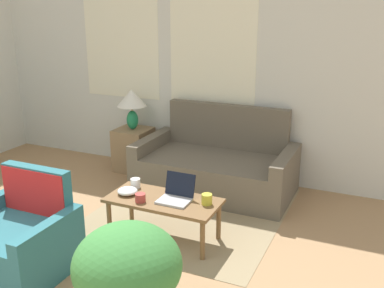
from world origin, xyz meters
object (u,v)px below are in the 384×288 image
(laptop, at_px, (176,195))
(snack_bowl, at_px, (128,191))
(coffee_table, at_px, (163,204))
(cup_white, at_px, (140,198))
(table_lamp, at_px, (132,101))
(potted_plant, at_px, (128,271))
(armchair, at_px, (19,241))
(cup_yellow, at_px, (207,199))
(cup_navy, at_px, (135,183))
(couch, at_px, (217,167))

(laptop, relative_size, snack_bowl, 1.52)
(coffee_table, bearing_deg, cup_white, -140.27)
(table_lamp, height_order, laptop, table_lamp)
(coffee_table, bearing_deg, potted_plant, -72.48)
(table_lamp, xyz_separation_m, cup_white, (1.04, -1.60, -0.48))
(armchair, height_order, table_lamp, table_lamp)
(cup_yellow, bearing_deg, cup_navy, 174.88)
(potted_plant, bearing_deg, laptop, 102.07)
(cup_navy, relative_size, potted_plant, 0.12)
(coffee_table, xyz_separation_m, cup_yellow, (0.40, 0.06, 0.09))
(cup_yellow, bearing_deg, cup_white, -160.84)
(table_lamp, xyz_separation_m, cup_navy, (0.83, -1.33, -0.47))
(table_lamp, xyz_separation_m, snack_bowl, (0.85, -1.50, -0.49))
(table_lamp, distance_m, potted_plant, 3.15)
(potted_plant, bearing_deg, cup_yellow, 89.26)
(armchair, height_order, potted_plant, armchair)
(armchair, distance_m, snack_bowl, 1.03)
(coffee_table, bearing_deg, cup_yellow, 8.72)
(cup_navy, xyz_separation_m, snack_bowl, (0.02, -0.17, -0.01))
(couch, xyz_separation_m, cup_navy, (-0.40, -1.17, 0.17))
(cup_yellow, distance_m, snack_bowl, 0.76)
(cup_white, relative_size, potted_plant, 0.12)
(armchair, distance_m, table_lamp, 2.50)
(couch, xyz_separation_m, cup_yellow, (0.38, -1.24, 0.17))
(snack_bowl, bearing_deg, table_lamp, 119.51)
(laptop, distance_m, potted_plant, 1.28)
(coffee_table, relative_size, cup_yellow, 10.90)
(couch, distance_m, laptop, 1.29)
(couch, relative_size, coffee_table, 1.71)
(table_lamp, relative_size, laptop, 1.80)
(snack_bowl, xyz_separation_m, potted_plant, (0.74, -1.18, 0.05))
(coffee_table, bearing_deg, armchair, -132.57)
(couch, height_order, cup_white, couch)
(armchair, height_order, cup_navy, armchair)
(couch, xyz_separation_m, coffee_table, (-0.02, -1.30, 0.08))
(armchair, bearing_deg, potted_plant, -13.66)
(table_lamp, bearing_deg, cup_white, -56.82)
(cup_navy, height_order, snack_bowl, cup_navy)
(laptop, bearing_deg, table_lamp, 132.71)
(cup_yellow, bearing_deg, potted_plant, -90.74)
(couch, xyz_separation_m, snack_bowl, (-0.38, -1.34, 0.16))
(armchair, xyz_separation_m, table_lamp, (-0.36, 2.38, 0.66))
(table_lamp, bearing_deg, potted_plant, -59.34)
(cup_navy, height_order, cup_yellow, cup_yellow)
(armchair, xyz_separation_m, cup_navy, (0.48, 1.05, 0.19))
(armchair, distance_m, cup_white, 1.06)
(cup_white, xyz_separation_m, potted_plant, (0.55, -1.09, 0.04))
(armchair, xyz_separation_m, coffee_table, (0.85, 0.92, 0.10))
(couch, distance_m, potted_plant, 2.56)
(cup_yellow, xyz_separation_m, cup_white, (-0.56, -0.20, -0.01))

